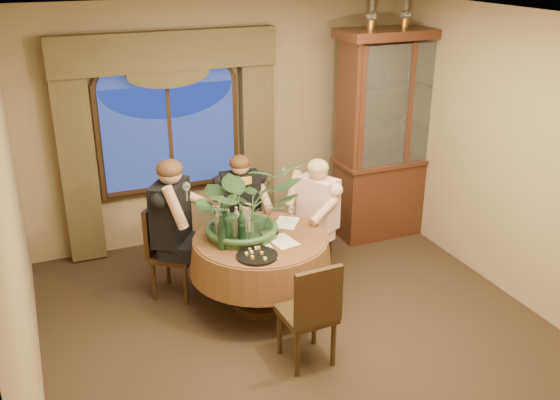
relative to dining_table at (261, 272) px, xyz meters
name	(u,v)px	position (x,y,z in m)	size (l,w,h in m)	color
floor	(306,339)	(0.17, -0.70, -0.38)	(5.00, 5.00, 0.00)	black
wall_back	(219,122)	(0.17, 1.80, 1.02)	(4.50, 4.50, 0.00)	#948058
wall_right	(523,163)	(2.42, -0.70, 1.02)	(5.00, 5.00, 0.00)	#948058
ceiling	(312,21)	(0.17, -0.70, 2.42)	(5.00, 5.00, 0.00)	white
window	(170,138)	(-0.43, 1.73, 0.92)	(1.62, 0.10, 1.32)	navy
arched_transom	(165,69)	(-0.43, 1.73, 1.71)	(1.60, 0.06, 0.44)	navy
drapery_left	(77,160)	(-1.46, 1.68, 0.80)	(0.38, 0.14, 2.32)	#494125
drapery_right	(257,139)	(0.60, 1.68, 0.80)	(0.38, 0.14, 2.32)	#494125
swag_valance	(166,51)	(-0.43, 1.65, 1.90)	(2.45, 0.16, 0.42)	#494125
dining_table	(261,272)	(0.00, 0.00, 0.00)	(1.37, 1.37, 0.75)	maroon
china_cabinet	(397,135)	(2.13, 1.05, 0.86)	(1.52, 0.60, 2.47)	#39190E
oil_lamp_left	(372,13)	(1.70, 1.05, 2.26)	(0.11, 0.11, 0.34)	#A5722D
oil_lamp_center	(406,12)	(2.13, 1.05, 2.26)	(0.11, 0.11, 0.34)	#A5722D
oil_lamp_right	(438,10)	(2.56, 1.05, 2.26)	(0.11, 0.11, 0.34)	#A5722D
chair_right	(309,227)	(0.77, 0.55, 0.10)	(0.42, 0.42, 0.96)	black
chair_back_right	(237,224)	(0.07, 0.94, 0.10)	(0.42, 0.42, 0.96)	black
chair_back	(175,252)	(-0.72, 0.54, 0.10)	(0.42, 0.42, 0.96)	black
chair_front_left	(307,311)	(0.05, -0.95, 0.10)	(0.42, 0.42, 0.96)	black
person_pink	(318,218)	(0.79, 0.39, 0.28)	(0.47, 0.43, 1.31)	beige
person_back	(172,231)	(-0.74, 0.50, 0.36)	(0.53, 0.48, 1.47)	black
person_scarf	(241,212)	(0.10, 0.87, 0.28)	(0.47, 0.43, 1.30)	black
stoneware_vase	(246,219)	(-0.09, 0.15, 0.52)	(0.15, 0.15, 0.28)	gray
centerpiece_plant	(244,170)	(-0.11, 0.11, 1.03)	(1.05, 1.17, 0.91)	#345A32
olive_bowl	(270,235)	(0.08, -0.05, 0.40)	(0.16, 0.16, 0.05)	#4B5A2F
cheese_platter	(257,256)	(-0.17, -0.37, 0.39)	(0.37, 0.37, 0.02)	black
wine_bottle_0	(242,226)	(-0.20, -0.04, 0.54)	(0.07, 0.07, 0.33)	black
wine_bottle_1	(226,228)	(-0.35, -0.03, 0.54)	(0.07, 0.07, 0.33)	black
wine_bottle_2	(222,233)	(-0.41, -0.10, 0.54)	(0.07, 0.07, 0.33)	black
wine_bottle_3	(236,223)	(-0.22, 0.04, 0.54)	(0.07, 0.07, 0.33)	tan
wine_bottle_4	(223,218)	(-0.30, 0.22, 0.54)	(0.07, 0.07, 0.33)	black
wine_bottle_5	(219,223)	(-0.37, 0.12, 0.54)	(0.07, 0.07, 0.33)	tan
tasting_paper_0	(283,241)	(0.16, -0.17, 0.38)	(0.21, 0.30, 0.00)	white
tasting_paper_1	(286,223)	(0.35, 0.20, 0.38)	(0.21, 0.30, 0.00)	white
tasting_paper_2	(263,252)	(-0.09, -0.31, 0.38)	(0.21, 0.30, 0.00)	white
wine_glass_person_pink	(291,214)	(0.41, 0.20, 0.46)	(0.07, 0.07, 0.18)	silver
wine_glass_person_back	(214,225)	(-0.38, 0.25, 0.46)	(0.07, 0.07, 0.18)	silver
wine_glass_person_scarf	(249,210)	(0.05, 0.45, 0.46)	(0.07, 0.07, 0.18)	silver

